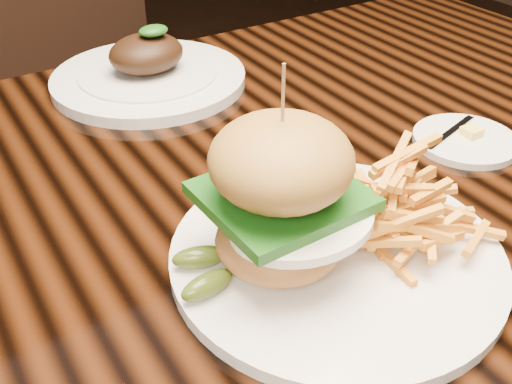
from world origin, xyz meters
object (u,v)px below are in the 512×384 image
dining_table (228,224)px  burger_plate (339,213)px  far_dish (148,73)px  chair_far (97,72)px

dining_table → burger_plate: bearing=-85.6°
dining_table → far_dish: far_dish is taller
chair_far → burger_plate: bearing=-107.3°
dining_table → chair_far: chair_far is taller
chair_far → dining_table: bearing=-109.5°
dining_table → chair_far: bearing=82.7°
far_dish → chair_far: 0.63m
burger_plate → chair_far: 1.13m
burger_plate → far_dish: bearing=98.2°
dining_table → burger_plate: (0.02, -0.20, 0.14)m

